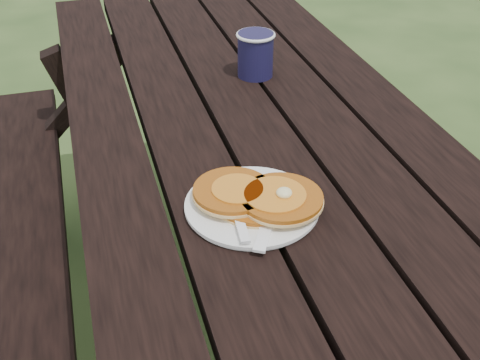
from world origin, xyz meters
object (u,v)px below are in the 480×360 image
object	(u,v)px
plate	(252,206)
pancake_stack	(258,197)
picnic_table	(246,247)
coffee_cup	(255,52)

from	to	relation	value
plate	pancake_stack	bearing A→B (deg)	-14.40
picnic_table	pancake_stack	distance (m)	0.53
pancake_stack	coffee_cup	size ratio (longest dim) A/B	1.96
picnic_table	coffee_cup	bearing A→B (deg)	67.51
picnic_table	plate	distance (m)	0.52
picnic_table	pancake_stack	bearing A→B (deg)	-103.64
plate	pancake_stack	size ratio (longest dim) A/B	1.06
picnic_table	plate	size ratio (longest dim) A/B	8.10
pancake_stack	picnic_table	bearing A→B (deg)	76.36
picnic_table	plate	xyz separation A→B (m)	(-0.09, -0.33, 0.39)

